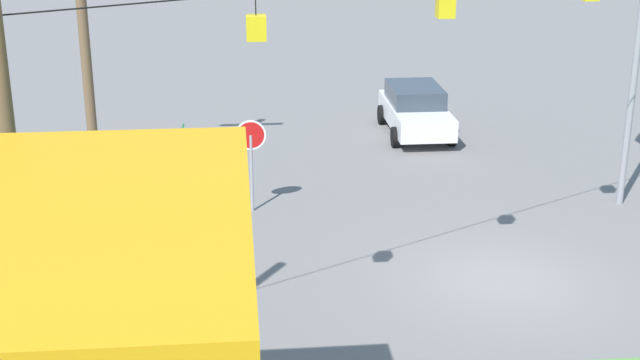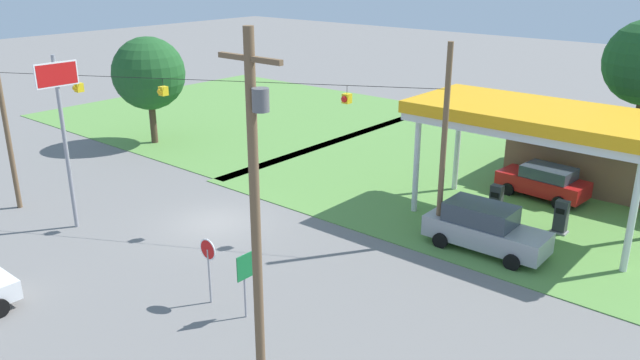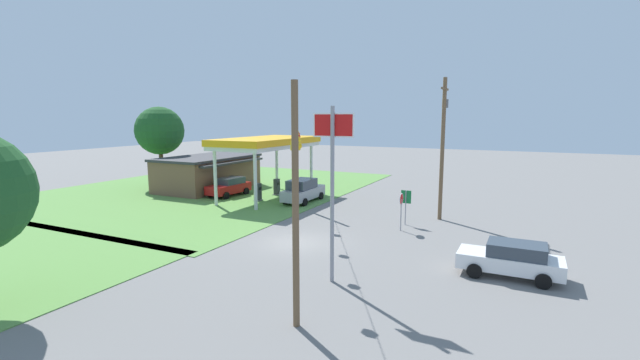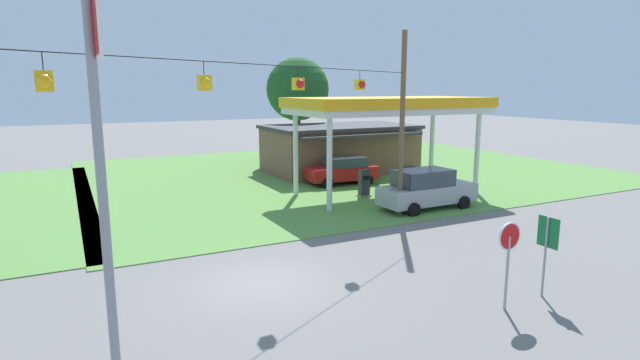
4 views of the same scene
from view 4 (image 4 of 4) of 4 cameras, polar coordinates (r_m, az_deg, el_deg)
ground_plane at (r=16.10m, az=-6.74°, el=-11.67°), size 160.00×160.00×0.00m
grass_verge_station_corner at (r=36.95m, az=2.91°, el=1.08°), size 36.00×28.00×0.04m
gas_station_canopy at (r=28.43m, az=7.88°, el=8.30°), size 11.08×5.42×5.53m
gas_station_store at (r=36.46m, az=2.30°, el=3.64°), size 10.62×6.68×3.39m
fuel_pump_near at (r=28.06m, az=5.05°, el=-0.46°), size 0.71×0.56×1.56m
fuel_pump_far at (r=29.81m, az=10.13°, el=0.06°), size 0.71×0.56×1.56m
car_at_pumps_front at (r=25.68m, az=12.02°, el=-1.03°), size 5.16×2.18×2.04m
car_at_pumps_rear at (r=31.67m, az=2.61°, el=1.13°), size 4.56×2.37×1.74m
stop_sign_roadside at (r=14.58m, az=20.78°, el=-7.12°), size 0.80×0.08×2.50m
stop_sign_overhead at (r=9.66m, az=-23.87°, el=5.97°), size 0.22×1.92×7.88m
route_sign at (r=15.96m, az=24.53°, el=-6.28°), size 0.10×0.70×2.40m
signal_span_gantry at (r=14.97m, az=-7.11°, el=5.26°), size 18.13×10.24×8.63m
tree_behind_station at (r=41.08m, az=-2.57°, el=10.29°), size 5.07×5.07×8.48m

